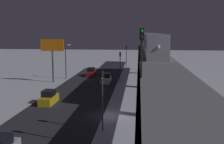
% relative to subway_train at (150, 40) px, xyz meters
% --- Properties ---
extents(ground_plane, '(240.00, 240.00, 0.00)m').
position_rel_subway_train_xyz_m(ground_plane, '(5.93, 29.35, -8.42)').
color(ground_plane, silver).
extents(avenue_asphalt, '(11.00, 83.95, 0.01)m').
position_rel_subway_train_xyz_m(avenue_asphalt, '(12.21, 29.35, -8.41)').
color(avenue_asphalt, '#28282D').
rests_on(avenue_asphalt, ground_plane).
extents(elevated_railway, '(5.00, 83.95, 6.64)m').
position_rel_subway_train_xyz_m(elevated_railway, '(0.09, 29.35, -2.64)').
color(elevated_railway, slate).
rests_on(elevated_railway, ground_plane).
extents(subway_train, '(2.94, 55.47, 3.40)m').
position_rel_subway_train_xyz_m(subway_train, '(0.00, 0.00, 0.00)').
color(subway_train, '#999EA8').
rests_on(subway_train, elevated_railway).
extents(rail_signal, '(0.36, 0.41, 4.00)m').
position_rel_subway_train_xyz_m(rail_signal, '(2.19, 39.34, 0.95)').
color(rail_signal, black).
rests_on(rail_signal, elevated_railway).
extents(sedan_white, '(1.80, 4.29, 1.97)m').
position_rel_subway_train_xyz_m(sedan_white, '(9.01, 8.00, -7.62)').
color(sedan_white, silver).
rests_on(sedan_white, ground_plane).
extents(sedan_yellow, '(1.80, 4.21, 1.97)m').
position_rel_subway_train_xyz_m(sedan_yellow, '(15.41, 24.53, -7.62)').
color(sedan_yellow, gold).
rests_on(sedan_yellow, ground_plane).
extents(sedan_red, '(1.80, 4.31, 1.97)m').
position_rel_subway_train_xyz_m(sedan_red, '(13.61, 0.11, -7.62)').
color(sedan_red, '#A51E1E').
rests_on(sedan_red, ground_plane).
extents(traffic_light_near, '(0.32, 0.44, 6.40)m').
position_rel_subway_train_xyz_m(traffic_light_near, '(6.11, 34.24, -4.22)').
color(traffic_light_near, '#2D2D2D').
rests_on(traffic_light_near, ground_plane).
extents(traffic_light_mid, '(0.32, 0.44, 6.40)m').
position_rel_subway_train_xyz_m(traffic_light_mid, '(6.11, 8.49, -4.22)').
color(traffic_light_mid, '#2D2D2D').
rests_on(traffic_light_mid, ground_plane).
extents(traffic_light_far, '(0.32, 0.44, 6.40)m').
position_rel_subway_train_xyz_m(traffic_light_far, '(6.11, -17.25, -4.22)').
color(traffic_light_far, '#2D2D2D').
rests_on(traffic_light_far, ground_plane).
extents(commercial_billboard, '(4.80, 0.36, 8.90)m').
position_rel_subway_train_xyz_m(commercial_billboard, '(19.99, 8.72, -1.59)').
color(commercial_billboard, '#4C4C51').
rests_on(commercial_billboard, ground_plane).
extents(street_lamp_far, '(1.35, 0.44, 7.65)m').
position_rel_subway_train_xyz_m(street_lamp_far, '(18.28, 4.35, -3.60)').
color(street_lamp_far, '#38383D').
rests_on(street_lamp_far, ground_plane).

